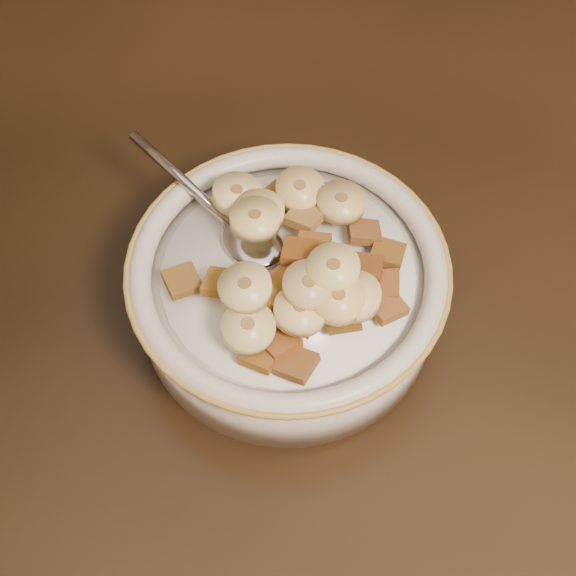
% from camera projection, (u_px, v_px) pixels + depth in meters
% --- Properties ---
extents(table, '(1.43, 0.95, 0.04)m').
position_uv_depth(table, '(567.00, 333.00, 0.55)').
color(table, black).
rests_on(table, floor).
extents(cereal_bowl, '(0.19, 0.19, 0.05)m').
position_uv_depth(cereal_bowl, '(288.00, 294.00, 0.51)').
color(cereal_bowl, silver).
rests_on(cereal_bowl, table).
extents(milk, '(0.16, 0.16, 0.00)m').
position_uv_depth(milk, '(288.00, 274.00, 0.50)').
color(milk, white).
rests_on(milk, cereal_bowl).
extents(spoon, '(0.06, 0.05, 0.01)m').
position_uv_depth(spoon, '(252.00, 243.00, 0.50)').
color(spoon, '#A4A8AF').
rests_on(spoon, cereal_bowl).
extents(cereal_square_0, '(0.02, 0.02, 0.01)m').
position_uv_depth(cereal_square_0, '(261.00, 354.00, 0.46)').
color(cereal_square_0, '#996019').
rests_on(cereal_square_0, milk).
extents(cereal_square_1, '(0.02, 0.02, 0.01)m').
position_uv_depth(cereal_square_1, '(382.00, 285.00, 0.48)').
color(cereal_square_1, brown).
rests_on(cereal_square_1, milk).
extents(cereal_square_2, '(0.03, 0.03, 0.01)m').
position_uv_depth(cereal_square_2, '(182.00, 281.00, 0.48)').
color(cereal_square_2, brown).
rests_on(cereal_square_2, milk).
extents(cereal_square_3, '(0.02, 0.02, 0.01)m').
position_uv_depth(cereal_square_3, '(365.00, 268.00, 0.48)').
color(cereal_square_3, brown).
rests_on(cereal_square_3, milk).
extents(cereal_square_4, '(0.03, 0.03, 0.01)m').
position_uv_depth(cereal_square_4, '(275.00, 200.00, 0.52)').
color(cereal_square_4, brown).
rests_on(cereal_square_4, milk).
extents(cereal_square_5, '(0.02, 0.02, 0.01)m').
position_uv_depth(cereal_square_5, '(300.00, 252.00, 0.48)').
color(cereal_square_5, brown).
rests_on(cereal_square_5, milk).
extents(cereal_square_6, '(0.03, 0.03, 0.01)m').
position_uv_depth(cereal_square_6, '(326.00, 196.00, 0.52)').
color(cereal_square_6, brown).
rests_on(cereal_square_6, milk).
extents(cereal_square_7, '(0.02, 0.02, 0.01)m').
position_uv_depth(cereal_square_7, '(313.00, 247.00, 0.48)').
color(cereal_square_7, brown).
rests_on(cereal_square_7, milk).
extents(cereal_square_8, '(0.03, 0.03, 0.01)m').
position_uv_depth(cereal_square_8, '(335.00, 273.00, 0.48)').
color(cereal_square_8, brown).
rests_on(cereal_square_8, milk).
extents(cereal_square_9, '(0.03, 0.03, 0.01)m').
position_uv_depth(cereal_square_9, '(364.00, 232.00, 0.50)').
color(cereal_square_9, brown).
rests_on(cereal_square_9, milk).
extents(cereal_square_10, '(0.02, 0.02, 0.01)m').
position_uv_depth(cereal_square_10, '(297.00, 364.00, 0.45)').
color(cereal_square_10, brown).
rests_on(cereal_square_10, milk).
extents(cereal_square_11, '(0.02, 0.02, 0.01)m').
position_uv_depth(cereal_square_11, '(305.00, 217.00, 0.50)').
color(cereal_square_11, olive).
rests_on(cereal_square_11, milk).
extents(cereal_square_12, '(0.03, 0.03, 0.01)m').
position_uv_depth(cereal_square_12, '(279.00, 341.00, 0.46)').
color(cereal_square_12, '#94541F').
rests_on(cereal_square_12, milk).
extents(cereal_square_13, '(0.02, 0.02, 0.01)m').
position_uv_depth(cereal_square_13, '(221.00, 283.00, 0.47)').
color(cereal_square_13, brown).
rests_on(cereal_square_13, milk).
extents(cereal_square_14, '(0.02, 0.02, 0.01)m').
position_uv_depth(cereal_square_14, '(286.00, 299.00, 0.46)').
color(cereal_square_14, '#8A5C19').
rests_on(cereal_square_14, milk).
extents(cereal_square_15, '(0.02, 0.02, 0.01)m').
position_uv_depth(cereal_square_15, '(388.00, 254.00, 0.49)').
color(cereal_square_15, brown).
rests_on(cereal_square_15, milk).
extents(cereal_square_16, '(0.03, 0.03, 0.01)m').
position_uv_depth(cereal_square_16, '(285.00, 298.00, 0.47)').
color(cereal_square_16, brown).
rests_on(cereal_square_16, milk).
extents(cereal_square_17, '(0.03, 0.03, 0.01)m').
position_uv_depth(cereal_square_17, '(386.00, 306.00, 0.47)').
color(cereal_square_17, brown).
rests_on(cereal_square_17, milk).
extents(cereal_square_18, '(0.03, 0.03, 0.01)m').
position_uv_depth(cereal_square_18, '(304.00, 315.00, 0.46)').
color(cereal_square_18, brown).
rests_on(cereal_square_18, milk).
extents(cereal_square_19, '(0.03, 0.03, 0.01)m').
position_uv_depth(cereal_square_19, '(286.00, 281.00, 0.47)').
color(cereal_square_19, brown).
rests_on(cereal_square_19, milk).
extents(cereal_square_20, '(0.03, 0.03, 0.01)m').
position_uv_depth(cereal_square_20, '(343.00, 316.00, 0.47)').
color(cereal_square_20, brown).
rests_on(cereal_square_20, milk).
extents(banana_slice_0, '(0.04, 0.04, 0.01)m').
position_uv_depth(banana_slice_0, '(341.00, 202.00, 0.50)').
color(banana_slice_0, '#D8BD7C').
rests_on(banana_slice_0, milk).
extents(banana_slice_1, '(0.04, 0.04, 0.01)m').
position_uv_depth(banana_slice_1, '(255.00, 219.00, 0.48)').
color(banana_slice_1, '#E0CE78').
rests_on(banana_slice_1, milk).
extents(banana_slice_2, '(0.04, 0.04, 0.01)m').
position_uv_depth(banana_slice_2, '(245.00, 288.00, 0.46)').
color(banana_slice_2, '#F5EAA2').
rests_on(banana_slice_2, milk).
extents(banana_slice_3, '(0.04, 0.04, 0.01)m').
position_uv_depth(banana_slice_3, '(300.00, 311.00, 0.46)').
color(banana_slice_3, tan).
rests_on(banana_slice_3, milk).
extents(banana_slice_4, '(0.04, 0.04, 0.01)m').
position_uv_depth(banana_slice_4, '(248.00, 328.00, 0.45)').
color(banana_slice_4, beige).
rests_on(banana_slice_4, milk).
extents(banana_slice_5, '(0.04, 0.04, 0.01)m').
position_uv_depth(banana_slice_5, '(338.00, 299.00, 0.45)').
color(banana_slice_5, '#FED57C').
rests_on(banana_slice_5, milk).
extents(banana_slice_6, '(0.04, 0.04, 0.01)m').
position_uv_depth(banana_slice_6, '(259.00, 212.00, 0.49)').
color(banana_slice_6, '#FEF19F').
rests_on(banana_slice_6, milk).
extents(banana_slice_7, '(0.04, 0.04, 0.01)m').
position_uv_depth(banana_slice_7, '(355.00, 296.00, 0.46)').
color(banana_slice_7, '#FDDF94').
rests_on(banana_slice_7, milk).
extents(banana_slice_8, '(0.04, 0.04, 0.01)m').
position_uv_depth(banana_slice_8, '(237.00, 194.00, 0.50)').
color(banana_slice_8, '#FFE4A2').
rests_on(banana_slice_8, milk).
extents(banana_slice_9, '(0.04, 0.04, 0.01)m').
position_uv_depth(banana_slice_9, '(300.00, 190.00, 0.51)').
color(banana_slice_9, '#D8BC6B').
rests_on(banana_slice_9, milk).
extents(banana_slice_10, '(0.04, 0.04, 0.01)m').
position_uv_depth(banana_slice_10, '(309.00, 286.00, 0.46)').
color(banana_slice_10, tan).
rests_on(banana_slice_10, milk).
extents(banana_slice_11, '(0.04, 0.04, 0.01)m').
position_uv_depth(banana_slice_11, '(333.00, 269.00, 0.46)').
color(banana_slice_11, '#E2D170').
rests_on(banana_slice_11, milk).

